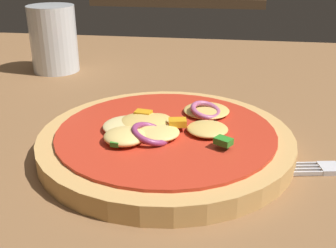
{
  "coord_description": "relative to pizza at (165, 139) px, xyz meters",
  "views": [
    {
      "loc": [
        0.0,
        -0.39,
        0.23
      ],
      "look_at": [
        -0.06,
        0.0,
        0.05
      ],
      "focal_mm": 44.37,
      "sensor_mm": 36.0,
      "label": 1
    }
  ],
  "objects": [
    {
      "name": "dining_table",
      "position": [
        0.06,
        0.02,
        -0.03
      ],
      "size": [
        1.19,
        1.03,
        0.03
      ],
      "color": "brown",
      "rests_on": "ground"
    },
    {
      "name": "pizza",
      "position": [
        0.0,
        0.0,
        0.0
      ],
      "size": [
        0.25,
        0.25,
        0.04
      ],
      "color": "tan",
      "rests_on": "dining_table"
    },
    {
      "name": "beer_glass",
      "position": [
        -0.22,
        0.25,
        0.03
      ],
      "size": [
        0.07,
        0.07,
        0.1
      ],
      "color": "silver",
      "rests_on": "dining_table"
    }
  ]
}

